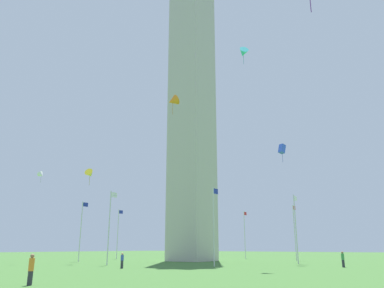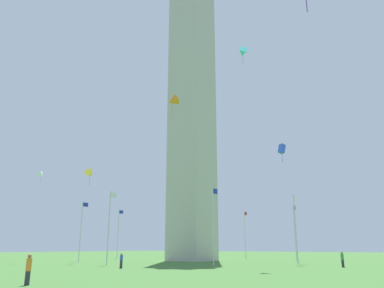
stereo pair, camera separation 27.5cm
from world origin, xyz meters
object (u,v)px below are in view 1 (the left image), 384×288
(flagpole_n, at_px, (245,232))
(kite_white_delta, at_px, (41,175))
(person_green_shirt, at_px, (343,259))
(flagpole_w, at_px, (296,226))
(flagpole_e, at_px, (118,232))
(kite_blue_box, at_px, (282,149))
(kite_yellow_delta, at_px, (90,174))
(kite_orange_delta, at_px, (173,101))
(flagpole_ne, at_px, (180,233))
(flagpole_sw, at_px, (214,222))
(person_orange_shirt, at_px, (31,270))
(kite_cyan_delta, at_px, (243,53))
(person_blue_shirt, at_px, (122,261))
(obelisk_monument, at_px, (192,97))
(flagpole_se, at_px, (81,228))
(flagpole_s, at_px, (110,224))
(flagpole_nw, at_px, (295,230))

(flagpole_n, distance_m, kite_white_delta, 40.67)
(person_green_shirt, bearing_deg, flagpole_w, -37.56)
(flagpole_e, bearing_deg, kite_blue_box, -90.06)
(kite_yellow_delta, bearing_deg, kite_orange_delta, -71.37)
(flagpole_ne, xyz_separation_m, flagpole_sw, (-25.01, -25.01, 0.00))
(person_orange_shirt, height_order, kite_cyan_delta, kite_cyan_delta)
(flagpole_n, distance_m, kite_orange_delta, 34.47)
(person_green_shirt, bearing_deg, kite_white_delta, 20.78)
(person_orange_shirt, relative_size, kite_yellow_delta, 0.72)
(flagpole_n, xyz_separation_m, kite_blue_box, (-17.72, -16.42, 11.04))
(flagpole_w, relative_size, person_orange_shirt, 5.17)
(person_blue_shirt, bearing_deg, obelisk_monument, 15.52)
(flagpole_ne, distance_m, kite_yellow_delta, 29.66)
(flagpole_e, relative_size, kite_yellow_delta, 3.72)
(flagpole_ne, distance_m, flagpole_se, 25.01)
(flagpole_se, xyz_separation_m, kite_cyan_delta, (1.86, -28.85, 22.00))
(obelisk_monument, xyz_separation_m, flagpole_sw, (-12.45, -12.51, -23.28))
(kite_blue_box, relative_size, kite_white_delta, 1.60)
(flagpole_e, distance_m, kite_blue_box, 35.85)
(flagpole_n, relative_size, kite_blue_box, 3.37)
(person_green_shirt, bearing_deg, flagpole_ne, -26.61)
(flagpole_w, distance_m, kite_orange_delta, 24.53)
(obelisk_monument, bearing_deg, flagpole_w, -89.83)
(flagpole_w, relative_size, kite_white_delta, 5.39)
(flagpole_e, height_order, flagpole_w, same)
(kite_blue_box, bearing_deg, flagpole_w, -88.30)
(flagpole_s, height_order, kite_blue_box, kite_blue_box)
(flagpole_nw, distance_m, kite_orange_delta, 30.70)
(flagpole_n, height_order, flagpole_se, same)
(flagpole_w, bearing_deg, person_blue_shirt, 153.17)
(flagpole_ne, relative_size, kite_yellow_delta, 3.72)
(person_orange_shirt, distance_m, kite_cyan_delta, 37.41)
(flagpole_sw, bearing_deg, kite_cyan_delta, -64.23)
(kite_orange_delta, bearing_deg, flagpole_e, 63.09)
(flagpole_e, distance_m, flagpole_nw, 32.68)
(kite_orange_delta, bearing_deg, flagpole_se, 93.15)
(flagpole_n, xyz_separation_m, flagpole_ne, (-5.18, 12.51, 0.00))
(kite_cyan_delta, bearing_deg, flagpole_n, 29.98)
(person_orange_shirt, bearing_deg, flagpole_ne, 12.27)
(person_blue_shirt, relative_size, kite_yellow_delta, 0.65)
(flagpole_e, bearing_deg, person_blue_shirt, -131.44)
(flagpole_sw, relative_size, person_green_shirt, 5.39)
(flagpole_e, bearing_deg, flagpole_se, -157.50)
(obelisk_monument, height_order, kite_orange_delta, obelisk_monument)
(flagpole_nw, distance_m, kite_cyan_delta, 32.17)
(flagpole_ne, relative_size, flagpole_nw, 1.00)
(flagpole_e, distance_m, person_orange_shirt, 50.42)
(person_green_shirt, xyz_separation_m, kite_white_delta, (-14.98, 37.33, 11.50))
(person_blue_shirt, bearing_deg, kite_blue_box, -26.06)
(flagpole_nw, bearing_deg, person_green_shirt, -145.15)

